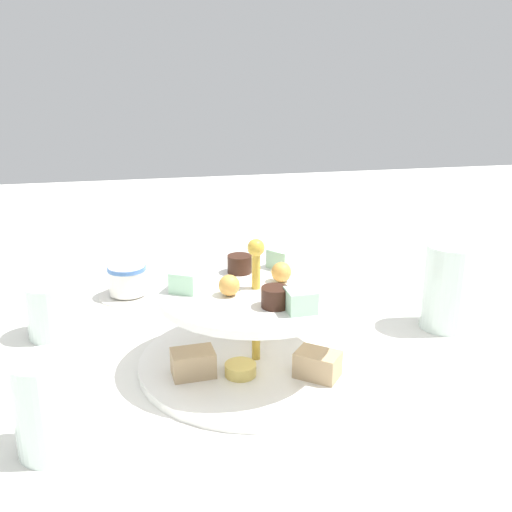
% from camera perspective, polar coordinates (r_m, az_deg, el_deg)
% --- Properties ---
extents(ground_plane, '(2.40, 2.40, 0.00)m').
position_cam_1_polar(ground_plane, '(0.74, 0.00, -10.33)').
color(ground_plane, silver).
extents(tiered_serving_stand, '(0.28, 0.28, 0.16)m').
position_cam_1_polar(tiered_serving_stand, '(0.72, -0.02, -7.11)').
color(tiered_serving_stand, white).
rests_on(tiered_serving_stand, ground_plane).
extents(water_glass_tall_right, '(0.07, 0.07, 0.12)m').
position_cam_1_polar(water_glass_tall_right, '(0.86, 17.68, -2.79)').
color(water_glass_tall_right, silver).
rests_on(water_glass_tall_right, ground_plane).
extents(water_glass_short_left, '(0.06, 0.06, 0.07)m').
position_cam_1_polar(water_glass_short_left, '(0.84, -18.77, -4.90)').
color(water_glass_short_left, silver).
rests_on(water_glass_short_left, ground_plane).
extents(teacup_with_saucer, '(0.09, 0.09, 0.05)m').
position_cam_1_polar(teacup_with_saucer, '(0.95, -12.05, -2.40)').
color(teacup_with_saucer, white).
rests_on(teacup_with_saucer, ground_plane).
extents(butter_knife_right, '(0.05, 0.17, 0.00)m').
position_cam_1_polar(butter_knife_right, '(1.04, 1.23, -1.43)').
color(butter_knife_right, silver).
rests_on(butter_knife_right, ground_plane).
extents(water_glass_mid_back, '(0.06, 0.06, 0.10)m').
position_cam_1_polar(water_glass_mid_back, '(0.61, -19.18, -13.28)').
color(water_glass_mid_back, silver).
rests_on(water_glass_mid_back, ground_plane).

